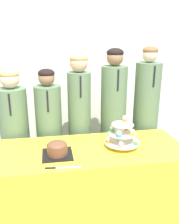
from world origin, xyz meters
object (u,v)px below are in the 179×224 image
object	(u,v)px
cake_knife	(57,168)
student_1	(50,137)
student_0	(16,138)
round_cake	(57,149)
cupcake_stand	(122,134)
student_2	(80,126)
student_3	(113,124)
student_4	(145,122)

from	to	relation	value
cake_knife	student_1	world-z (taller)	student_1
student_0	student_1	bearing A→B (deg)	-0.00
round_cake	cupcake_stand	xyz separation A→B (m)	(0.59, 0.07, 0.06)
round_cake	student_0	bearing A→B (deg)	124.91
cake_knife	round_cake	bearing A→B (deg)	90.64
student_2	student_3	size ratio (longest dim) A/B	0.97
cupcake_stand	student_1	world-z (taller)	student_1
student_1	student_4	bearing A→B (deg)	0.00
cake_knife	student_0	bearing A→B (deg)	120.74
cupcake_stand	student_1	size ratio (longest dim) A/B	0.23
student_3	cupcake_stand	bearing A→B (deg)	-96.63
student_1	student_4	distance (m)	1.11
student_2	student_4	bearing A→B (deg)	0.00
student_3	student_4	distance (m)	0.39
cupcake_stand	student_4	size ratio (longest dim) A/B	0.20
student_4	cake_knife	bearing A→B (deg)	-141.95
round_cake	student_2	bearing A→B (deg)	66.06
student_3	student_4	bearing A→B (deg)	0.00
cake_knife	student_1	xyz separation A→B (m)	(-0.05, 0.82, -0.09)
cupcake_stand	student_3	distance (m)	0.55
student_1	student_4	size ratio (longest dim) A/B	0.87
student_3	student_0	bearing A→B (deg)	-180.00
student_4	round_cake	bearing A→B (deg)	-149.63
student_2	student_3	distance (m)	0.38
round_cake	student_1	size ratio (longest dim) A/B	0.18
student_0	student_4	size ratio (longest dim) A/B	0.88
student_3	student_2	bearing A→B (deg)	-180.00
cake_knife	student_3	bearing A→B (deg)	55.21
round_cake	cake_knife	size ratio (longest dim) A/B	0.91
cupcake_stand	student_1	xyz separation A→B (m)	(-0.65, 0.54, -0.21)
student_0	student_4	bearing A→B (deg)	0.00
student_0	cupcake_stand	bearing A→B (deg)	-28.01
student_2	student_4	world-z (taller)	student_4
cupcake_stand	student_2	world-z (taller)	student_2
round_cake	student_3	xyz separation A→B (m)	(0.65, 0.61, -0.05)
student_3	student_4	xyz separation A→B (m)	(0.39, 0.00, 0.00)
student_0	student_1	distance (m)	0.36
student_1	cupcake_stand	bearing A→B (deg)	-39.57
cake_knife	student_1	size ratio (longest dim) A/B	0.20
cupcake_stand	student_0	xyz separation A→B (m)	(-1.02, 0.54, -0.20)
student_0	cake_knife	bearing A→B (deg)	-63.45
student_0	student_3	size ratio (longest dim) A/B	0.88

